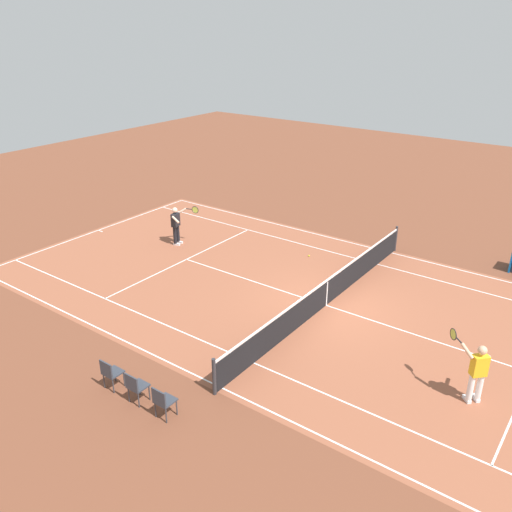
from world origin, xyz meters
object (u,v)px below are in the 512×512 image
at_px(tennis_player_near, 177,224).
at_px(tennis_net, 327,292).
at_px(tennis_ball, 309,256).
at_px(spectator_chair_0, 163,400).
at_px(tennis_player_far, 477,370).
at_px(spectator_chair_2, 110,372).
at_px(spectator_chair_1, 136,386).

bearing_deg(tennis_player_near, tennis_net, 172.91).
relative_size(tennis_ball, spectator_chair_0, 0.08).
bearing_deg(tennis_ball, spectator_chair_0, 101.75).
height_order(tennis_player_far, spectator_chair_2, tennis_player_far).
xyz_separation_m(tennis_player_near, tennis_ball, (-5.25, -2.19, -0.90)).
xyz_separation_m(tennis_player_near, spectator_chair_1, (-6.45, 8.18, -0.41)).
height_order(tennis_ball, spectator_chair_1, spectator_chair_1).
relative_size(tennis_player_far, spectator_chair_0, 1.93).
bearing_deg(spectator_chair_0, tennis_ball, -78.25).
xyz_separation_m(tennis_player_near, spectator_chair_0, (-7.40, 8.18, -0.41)).
bearing_deg(tennis_player_far, spectator_chair_1, 36.67).
height_order(tennis_player_far, spectator_chair_0, tennis_player_far).
height_order(tennis_player_near, spectator_chair_0, tennis_player_near).
bearing_deg(spectator_chair_2, tennis_net, -107.77).
relative_size(spectator_chair_0, spectator_chair_2, 1.00).
relative_size(spectator_chair_1, spectator_chair_2, 1.00).
distance_m(tennis_player_far, tennis_ball, 9.63).
distance_m(spectator_chair_0, spectator_chair_1, 0.95).
bearing_deg(tennis_player_far, spectator_chair_2, 33.14).
xyz_separation_m(tennis_net, tennis_player_near, (7.81, -0.97, 0.44)).
relative_size(tennis_player_near, spectator_chair_2, 1.93).
distance_m(tennis_net, spectator_chair_2, 7.57).
bearing_deg(tennis_player_near, spectator_chair_1, 128.29).
height_order(tennis_player_near, tennis_ball, tennis_player_near).
xyz_separation_m(spectator_chair_1, spectator_chair_2, (0.95, 0.00, 0.00)).
xyz_separation_m(tennis_net, tennis_ball, (2.57, -3.16, -0.46)).
relative_size(tennis_net, tennis_player_near, 6.89).
bearing_deg(spectator_chair_1, tennis_player_far, -143.33).
bearing_deg(tennis_net, tennis_player_near, -7.09).
relative_size(tennis_player_far, spectator_chair_1, 1.93).
bearing_deg(spectator_chair_0, spectator_chair_1, 0.00).
bearing_deg(tennis_net, tennis_player_far, 158.18).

